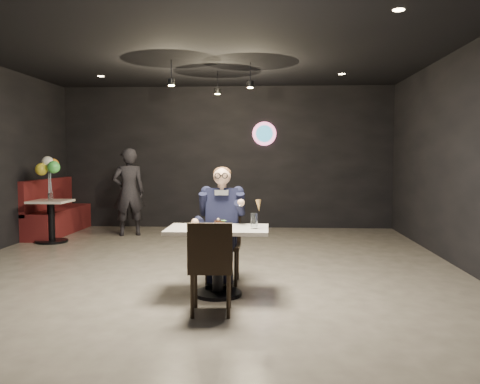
# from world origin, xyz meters

# --- Properties ---
(floor) EXTENTS (9.00, 9.00, 0.00)m
(floor) POSITION_xyz_m (0.00, 0.00, 0.00)
(floor) COLOR gray
(floor) RESTS_ON ground
(wall_sign) EXTENTS (0.50, 0.06, 0.50)m
(wall_sign) POSITION_xyz_m (0.80, 4.47, 2.00)
(wall_sign) COLOR pink
(wall_sign) RESTS_ON floor
(pendant_lights) EXTENTS (1.40, 1.20, 0.36)m
(pendant_lights) POSITION_xyz_m (0.00, 2.00, 2.88)
(pendant_lights) COLOR black
(pendant_lights) RESTS_ON floor
(main_table) EXTENTS (1.10, 0.70, 0.75)m
(main_table) POSITION_xyz_m (0.35, -0.84, 0.38)
(main_table) COLOR silver
(main_table) RESTS_ON floor
(chair_far) EXTENTS (0.42, 0.46, 0.92)m
(chair_far) POSITION_xyz_m (0.35, -0.29, 0.46)
(chair_far) COLOR black
(chair_far) RESTS_ON floor
(chair_near) EXTENTS (0.44, 0.48, 0.92)m
(chair_near) POSITION_xyz_m (0.35, -1.47, 0.46)
(chair_near) COLOR black
(chair_near) RESTS_ON floor
(seated_man) EXTENTS (0.60, 0.80, 1.44)m
(seated_man) POSITION_xyz_m (0.35, -0.29, 0.72)
(seated_man) COLOR black
(seated_man) RESTS_ON floor
(dessert_plate) EXTENTS (0.21, 0.21, 0.01)m
(dessert_plate) POSITION_xyz_m (0.36, -0.92, 0.76)
(dessert_plate) COLOR white
(dessert_plate) RESTS_ON main_table
(cake_slice) EXTENTS (0.12, 0.11, 0.07)m
(cake_slice) POSITION_xyz_m (0.37, -0.89, 0.80)
(cake_slice) COLOR black
(cake_slice) RESTS_ON dessert_plate
(mint_leaf) EXTENTS (0.06, 0.04, 0.01)m
(mint_leaf) POSITION_xyz_m (0.42, -0.94, 0.84)
(mint_leaf) COLOR green
(mint_leaf) RESTS_ON cake_slice
(sundae_glass) EXTENTS (0.07, 0.07, 0.17)m
(sundae_glass) POSITION_xyz_m (0.75, -0.89, 0.83)
(sundae_glass) COLOR silver
(sundae_glass) RESTS_ON main_table
(wafer_cone) EXTENTS (0.08, 0.08, 0.13)m
(wafer_cone) POSITION_xyz_m (0.79, -0.86, 0.99)
(wafer_cone) COLOR tan
(wafer_cone) RESTS_ON sundae_glass
(booth_bench) EXTENTS (0.54, 2.16, 1.08)m
(booth_bench) POSITION_xyz_m (-3.25, 3.41, 0.54)
(booth_bench) COLOR #4C1110
(booth_bench) RESTS_ON floor
(side_table) EXTENTS (0.64, 0.64, 0.81)m
(side_table) POSITION_xyz_m (-2.95, 2.41, 0.40)
(side_table) COLOR silver
(side_table) RESTS_ON floor
(balloon_vase) EXTENTS (0.09, 0.09, 0.14)m
(balloon_vase) POSITION_xyz_m (-2.95, 2.41, 0.82)
(balloon_vase) COLOR silver
(balloon_vase) RESTS_ON side_table
(balloon_bunch) EXTENTS (0.40, 0.40, 0.65)m
(balloon_bunch) POSITION_xyz_m (-2.95, 2.41, 1.23)
(balloon_bunch) COLOR yellow
(balloon_bunch) RESTS_ON balloon_vase
(passerby) EXTENTS (0.72, 0.60, 1.68)m
(passerby) POSITION_xyz_m (-1.79, 3.27, 0.84)
(passerby) COLOR black
(passerby) RESTS_ON floor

